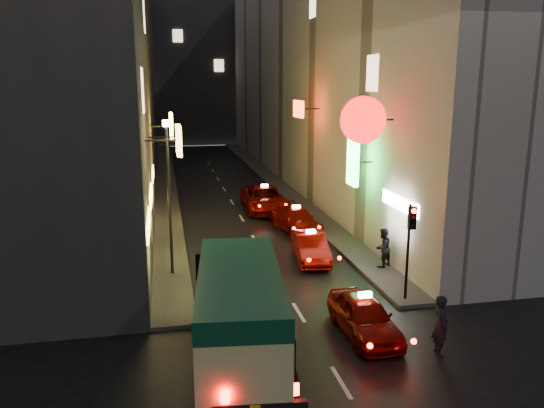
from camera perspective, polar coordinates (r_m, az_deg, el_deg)
building_left at (r=42.19m, az=-17.11°, el=13.97°), size 7.54×52.00×18.00m
building_right at (r=43.80m, az=4.90°, el=14.40°), size 8.28×52.00×18.00m
building_far at (r=74.21m, az=-8.56°, el=15.18°), size 30.00×10.00×22.00m
sidewalk_left at (r=42.71m, az=-11.32°, el=2.21°), size 1.50×52.00×0.15m
sidewalk_right at (r=43.56m, az=-0.06°, el=2.67°), size 1.50×52.00×0.15m
minibus at (r=15.01m, az=-3.50°, el=-10.78°), size 2.93×6.60×2.74m
taxi_near at (r=17.17m, az=9.89°, el=-11.48°), size 1.98×4.62×1.63m
taxi_second at (r=23.75m, az=4.17°, el=-4.39°), size 2.41×4.78×1.63m
taxi_third at (r=28.35m, az=2.61°, el=-1.50°), size 2.55×4.87×1.65m
taxi_far at (r=32.92m, az=-0.80°, el=0.77°), size 2.37×5.56×1.93m
pedestrian_crossing at (r=16.42m, az=17.71°, el=-11.94°), size 0.50×0.72×2.06m
pedestrian_sidewalk at (r=22.85m, az=11.83°, el=-4.35°), size 0.85×0.75×1.91m
traffic_light at (r=19.15m, az=14.69°, el=-2.91°), size 0.26×0.43×3.50m
lamp_post at (r=21.39m, az=-11.04°, el=1.75°), size 0.28×0.28×6.22m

